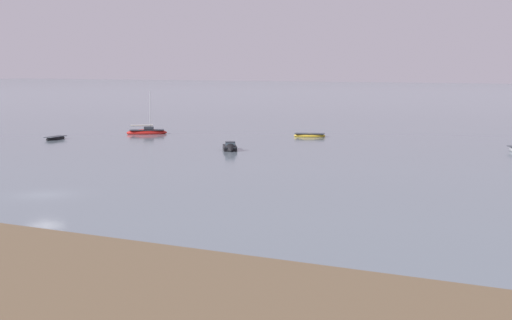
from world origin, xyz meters
TOP-DOWN VIEW (x-y plane):
  - ground_plane at (0.00, 0.00)m, footprint 800.00×800.00m
  - rowboat_moored_0 at (-31.15, 35.19)m, footprint 1.78×4.02m
  - motorboat_moored_1 at (-3.10, 34.41)m, footprint 3.66×4.46m
  - rowboat_moored_5 at (-2.12, 55.26)m, footprint 4.77×2.97m
  - sailboat_moored_1 at (-25.19, 48.05)m, footprint 5.84×5.02m

SIDE VIEW (x-z plane):
  - ground_plane at x=0.00m, z-range 0.00..0.00m
  - rowboat_moored_0 at x=-31.15m, z-range -0.14..0.47m
  - rowboat_moored_5 at x=-2.12m, z-range -0.16..0.55m
  - motorboat_moored_1 at x=-3.10m, z-range -0.58..1.08m
  - sailboat_moored_1 at x=-25.19m, z-range -3.03..3.61m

